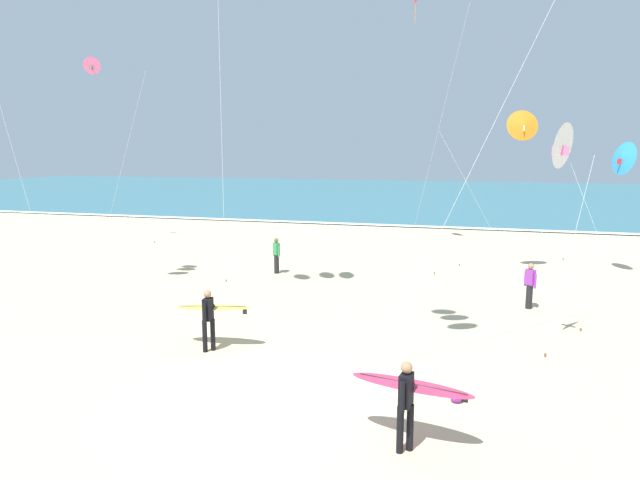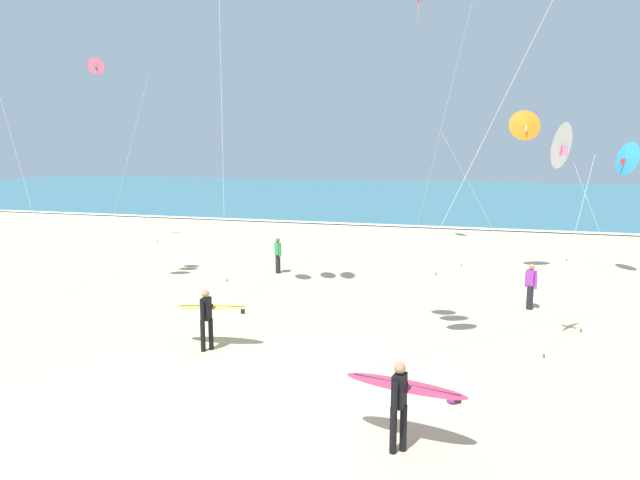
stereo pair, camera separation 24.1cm
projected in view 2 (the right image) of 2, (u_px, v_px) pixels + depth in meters
ground_plane at (251, 399)px, 12.05m from camera, size 160.00×160.00×0.00m
ocean_water at (441, 195)px, 67.23m from camera, size 160.00×60.00×0.08m
shoreline_foam at (411, 226)px, 39.09m from camera, size 160.00×0.90×0.01m
surfer_lead at (402, 393)px, 9.95m from camera, size 2.37×1.08×1.71m
surfer_trailing at (209, 312)px, 14.99m from camera, size 2.21×0.99×1.71m
kite_delta_amber_near at (525, 125)px, 22.91m from camera, size 4.09×1.21×7.09m
kite_delta_ivory_mid at (560, 146)px, 13.95m from camera, size 1.66×2.71×6.11m
kite_delta_rose_far at (97, 67)px, 30.93m from camera, size 3.38×1.22×10.58m
kite_delta_cobalt_close at (626, 159)px, 22.83m from camera, size 2.02×4.01×5.77m
bystander_green_top at (278, 255)px, 24.30m from camera, size 0.40×0.35×1.59m
bystander_purple_top at (531, 286)px, 18.76m from camera, size 0.37×0.38×1.59m
beach_ball at (452, 397)px, 11.85m from camera, size 0.28×0.28×0.28m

